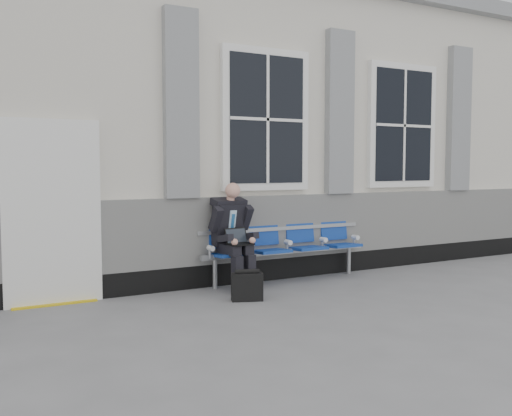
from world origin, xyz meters
TOP-DOWN VIEW (x-y plane):
  - ground at (0.00, 0.00)m, footprint 70.00×70.00m
  - station_building at (-0.02, 3.47)m, footprint 14.40×4.40m
  - bench at (-1.90, 1.32)m, footprint 2.60×0.47m
  - businessman at (-2.79, 1.19)m, footprint 0.57×0.76m
  - briefcase at (-2.94, 0.51)m, footprint 0.40×0.28m

SIDE VIEW (x-z plane):
  - ground at x=0.00m, z-range 0.00..0.00m
  - briefcase at x=-2.94m, z-range -0.02..0.37m
  - bench at x=-1.90m, z-range 0.10..1.01m
  - businessman at x=-2.79m, z-range 0.06..1.45m
  - station_building at x=-0.02m, z-range -0.02..4.47m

